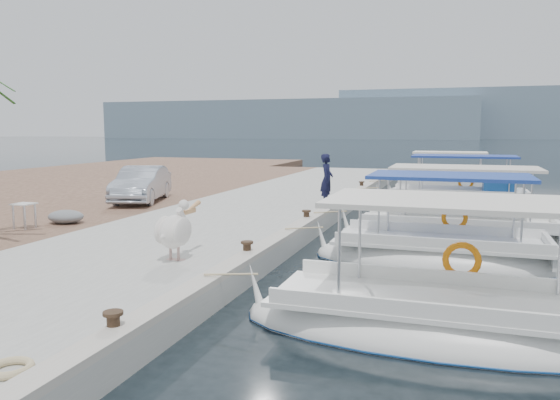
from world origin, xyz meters
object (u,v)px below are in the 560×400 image
object	(u,v)px
pelican	(175,230)
parked_car	(141,184)
fishing_caique_b	(440,259)
fishing_caique_c	(456,237)
fishing_caique_d	(461,203)
fishing_caique_a	(440,328)
fishing_caique_e	(445,194)
fisherman	(327,179)

from	to	relation	value
pelican	parked_car	world-z (taller)	parked_car
fishing_caique_b	fishing_caique_c	xyz separation A→B (m)	(0.34, 3.03, -0.00)
fishing_caique_c	parked_car	world-z (taller)	fishing_caique_c
fishing_caique_c	parked_car	xyz separation A→B (m)	(-11.78, 1.62, 1.07)
fishing_caique_d	fishing_caique_c	bearing A→B (deg)	-91.04
fishing_caique_b	fishing_caique_a	bearing A→B (deg)	-87.98
fishing_caique_e	fishing_caique_d	bearing A→B (deg)	-79.31
fishing_caique_b	fishing_caique_c	bearing A→B (deg)	83.63
pelican	fishing_caique_b	bearing A→B (deg)	32.94
fishing_caique_b	parked_car	bearing A→B (deg)	157.90
fishing_caique_c	fishing_caique_d	size ratio (longest dim) A/B	0.99
fishing_caique_a	fishing_caique_b	world-z (taller)	same
fishing_caique_a	fishing_caique_d	distance (m)	15.50
fishing_caique_b	pelican	distance (m)	6.56
fishing_caique_d	pelican	xyz separation A→B (m)	(-5.91, -14.08, 0.96)
fishing_caique_c	parked_car	distance (m)	11.94
fishing_caique_c	pelican	xyz separation A→B (m)	(-5.77, -6.55, 1.03)
fishing_caique_a	fisherman	xyz separation A→B (m)	(-4.52, 11.04, 1.33)
fisherman	parked_car	world-z (taller)	fisherman
fisherman	fishing_caique_d	bearing A→B (deg)	-48.96
fishing_caique_a	fishing_caique_b	size ratio (longest dim) A/B	1.06
fishing_caique_d	fishing_caique_e	size ratio (longest dim) A/B	1.21
fishing_caique_a	fishing_caique_e	world-z (taller)	same
fishing_caique_b	parked_car	world-z (taller)	fishing_caique_b
fishing_caique_b	fishing_caique_e	distance (m)	14.37
fishing_caique_a	parked_car	world-z (taller)	fishing_caique_a
parked_car	fisherman	bearing A→B (deg)	-5.78
fishing_caique_a	fishing_caique_d	bearing A→B (deg)	88.89
fishing_caique_b	fisherman	xyz separation A→B (m)	(-4.35, 6.09, 1.33)
fishing_caique_d	fisherman	distance (m)	6.69
fishing_caique_b	fishing_caique_e	bearing A→B (deg)	90.97
fishing_caique_a	fishing_caique_c	world-z (taller)	same
fishing_caique_a	pelican	world-z (taller)	fishing_caique_a
fishing_caique_b	fisherman	world-z (taller)	fisherman
fishing_caique_a	pelican	xyz separation A→B (m)	(-5.61, 1.42, 1.03)
fishing_caique_a	fishing_caique_b	distance (m)	4.95
fishing_caique_c	pelican	bearing A→B (deg)	-131.38
pelican	fisherman	xyz separation A→B (m)	(1.09, 9.61, 0.31)
fishing_caique_c	fisherman	distance (m)	5.76
fishing_caique_b	parked_car	xyz separation A→B (m)	(-11.45, 4.65, 1.07)
fishing_caique_b	fishing_caique_e	xyz separation A→B (m)	(-0.24, 14.37, 0.00)
parked_car	pelican	bearing A→B (deg)	-70.94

